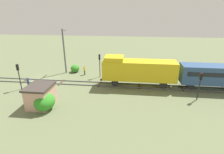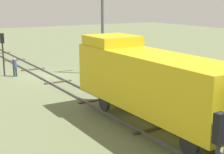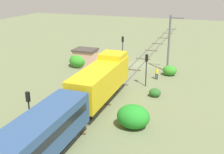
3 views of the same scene
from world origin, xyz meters
The scene contains 11 objects.
ground_plane centered at (0.00, 0.00, 0.00)m, with size 116.00×116.00×0.00m, color #66704C.
railway_track centered at (0.00, 0.00, 0.07)m, with size 2.40×77.33×0.16m.
locomotive centered at (0.00, 15.73, 2.77)m, with size 2.90×11.60×4.60m.
traffic_signal_near centered at (3.20, -1.79, 2.75)m, with size 0.32×0.34×3.95m.
traffic_signal_mid centered at (-3.40, 9.14, 2.90)m, with size 0.32×0.34×4.16m.
traffic_signal_far centered at (3.60, 23.66, 2.65)m, with size 0.32×0.34×3.80m.
worker_near_track centered at (2.40, -1.09, 1.00)m, with size 0.38×0.38×1.70m.
worker_by_signal centered at (-4.20, 6.11, 1.00)m, with size 0.38×0.38×1.70m.
catenary_mast centered at (-5.06, 2.21, 4.38)m, with size 1.94×0.28×8.26m.
bush_near centered at (-5.60, 3.84, 0.72)m, with size 1.98×1.62×1.44m, color #348626.
bush_back centered at (-5.21, 12.13, 0.50)m, with size 1.38×1.13×1.00m, color #295F26.
Camera 2 is at (10.90, 29.81, 6.85)m, focal length 55.00 mm.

